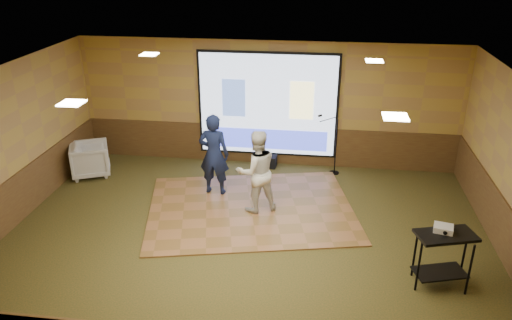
# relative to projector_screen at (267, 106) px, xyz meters

# --- Properties ---
(ground) EXTENTS (9.00, 9.00, 0.00)m
(ground) POSITION_rel_projector_screen_xyz_m (0.00, -3.44, -1.47)
(ground) COLOR #273317
(ground) RESTS_ON ground
(room_shell) EXTENTS (9.04, 7.04, 3.02)m
(room_shell) POSITION_rel_projector_screen_xyz_m (0.00, -3.44, 0.62)
(room_shell) COLOR #A57E45
(room_shell) RESTS_ON ground
(wainscot_back) EXTENTS (9.00, 0.04, 0.95)m
(wainscot_back) POSITION_rel_projector_screen_xyz_m (0.00, 0.04, -1.00)
(wainscot_back) COLOR #4B2B19
(wainscot_back) RESTS_ON ground
(wainscot_left) EXTENTS (0.04, 7.00, 0.95)m
(wainscot_left) POSITION_rel_projector_screen_xyz_m (-4.48, -3.44, -1.00)
(wainscot_left) COLOR #4B2B19
(wainscot_left) RESTS_ON ground
(wainscot_right) EXTENTS (0.04, 7.00, 0.95)m
(wainscot_right) POSITION_rel_projector_screen_xyz_m (4.48, -3.44, -1.00)
(wainscot_right) COLOR #4B2B19
(wainscot_right) RESTS_ON ground
(projector_screen) EXTENTS (3.32, 0.06, 2.52)m
(projector_screen) POSITION_rel_projector_screen_xyz_m (0.00, 0.00, 0.00)
(projector_screen) COLOR black
(projector_screen) RESTS_ON room_shell
(downlight_nw) EXTENTS (0.32, 0.32, 0.02)m
(downlight_nw) POSITION_rel_projector_screen_xyz_m (-2.20, -1.64, 1.50)
(downlight_nw) COLOR beige
(downlight_nw) RESTS_ON room_shell
(downlight_ne) EXTENTS (0.32, 0.32, 0.02)m
(downlight_ne) POSITION_rel_projector_screen_xyz_m (2.20, -1.64, 1.50)
(downlight_ne) COLOR beige
(downlight_ne) RESTS_ON room_shell
(downlight_sw) EXTENTS (0.32, 0.32, 0.02)m
(downlight_sw) POSITION_rel_projector_screen_xyz_m (-2.20, -4.94, 1.50)
(downlight_sw) COLOR beige
(downlight_sw) RESTS_ON room_shell
(downlight_se) EXTENTS (0.32, 0.32, 0.02)m
(downlight_se) POSITION_rel_projector_screen_xyz_m (2.20, -4.94, 1.50)
(downlight_se) COLOR beige
(downlight_se) RESTS_ON room_shell
(dance_floor) EXTENTS (4.71, 3.97, 0.03)m
(dance_floor) POSITION_rel_projector_screen_xyz_m (-0.06, -2.34, -1.46)
(dance_floor) COLOR brown
(dance_floor) RESTS_ON ground
(player_left) EXTENTS (0.67, 0.47, 1.77)m
(player_left) POSITION_rel_projector_screen_xyz_m (-0.93, -1.74, -0.56)
(player_left) COLOR #141D3F
(player_left) RESTS_ON dance_floor
(player_right) EXTENTS (1.02, 0.93, 1.70)m
(player_right) POSITION_rel_projector_screen_xyz_m (0.06, -2.38, -0.59)
(player_right) COLOR silver
(player_right) RESTS_ON dance_floor
(av_table) EXTENTS (0.90, 0.47, 0.94)m
(av_table) POSITION_rel_projector_screen_xyz_m (3.25, -4.37, -0.82)
(av_table) COLOR black
(av_table) RESTS_ON ground
(projector) EXTENTS (0.33, 0.29, 0.09)m
(projector) POSITION_rel_projector_screen_xyz_m (3.21, -4.29, -0.48)
(projector) COLOR silver
(projector) RESTS_ON av_table
(mic_stand) EXTENTS (0.57, 0.23, 1.45)m
(mic_stand) POSITION_rel_projector_screen_xyz_m (1.59, -0.36, -0.98)
(mic_stand) COLOR black
(mic_stand) RESTS_ON ground
(banquet_chair) EXTENTS (1.12, 1.11, 0.77)m
(banquet_chair) POSITION_rel_projector_screen_xyz_m (-4.00, -1.20, -1.09)
(banquet_chair) COLOR gray
(banquet_chair) RESTS_ON ground
(duffel_bag) EXTENTS (0.47, 0.33, 0.28)m
(duffel_bag) POSITION_rel_projector_screen_xyz_m (0.03, -0.19, -1.34)
(duffel_bag) COLOR black
(duffel_bag) RESTS_ON ground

